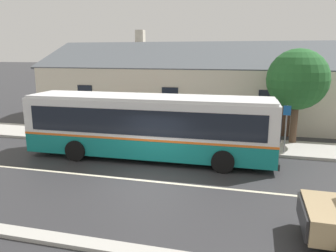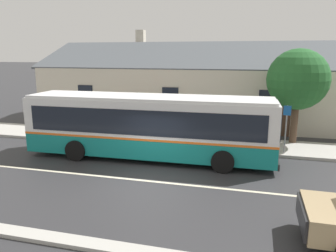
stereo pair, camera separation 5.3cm
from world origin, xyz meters
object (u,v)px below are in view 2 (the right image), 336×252
(bus_stop_sign, at_px, (286,124))
(street_tree_primary, at_px, (298,80))
(bench_by_building, at_px, (67,127))
(bench_down_street, at_px, (121,130))
(transit_bus, at_px, (149,125))

(bus_stop_sign, bearing_deg, street_tree_primary, 74.00)
(bench_by_building, relative_size, bench_down_street, 1.03)
(bench_down_street, bearing_deg, bus_stop_sign, -5.94)
(transit_bus, relative_size, bench_by_building, 6.61)
(street_tree_primary, relative_size, bus_stop_sign, 2.22)
(transit_bus, distance_m, street_tree_primary, 8.52)
(transit_bus, distance_m, bench_by_building, 7.07)
(bus_stop_sign, bearing_deg, bench_by_building, 176.27)
(bench_by_building, distance_m, street_tree_primary, 13.85)
(bench_by_building, relative_size, bus_stop_sign, 0.76)
(bench_by_building, bearing_deg, transit_bus, -24.76)
(bench_down_street, bearing_deg, bench_by_building, -178.06)
(bus_stop_sign, bearing_deg, bench_down_street, 174.06)
(street_tree_primary, bearing_deg, bench_down_street, -172.88)
(transit_bus, relative_size, bench_down_street, 6.82)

